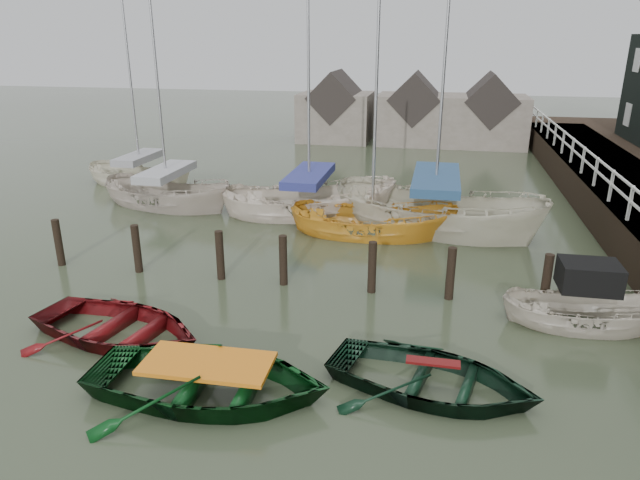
% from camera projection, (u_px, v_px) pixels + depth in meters
% --- Properties ---
extents(ground, '(120.00, 120.00, 0.00)m').
position_uv_depth(ground, '(300.00, 343.00, 12.53)').
color(ground, '#2C3522').
rests_on(ground, ground).
extents(pier, '(3.04, 32.00, 2.70)m').
position_uv_depth(pier, '(635.00, 210.00, 19.67)').
color(pier, black).
rests_on(pier, ground).
extents(mooring_pilings, '(13.72, 0.22, 1.80)m').
position_uv_depth(mooring_pilings, '(286.00, 267.00, 15.35)').
color(mooring_pilings, black).
rests_on(mooring_pilings, ground).
extents(far_sheds, '(14.00, 4.08, 4.39)m').
position_uv_depth(far_sheds, '(412.00, 113.00, 35.71)').
color(far_sheds, '#665B51').
rests_on(far_sheds, ground).
extents(rowboat_red, '(4.59, 3.65, 0.85)m').
position_uv_depth(rowboat_red, '(119.00, 338.00, 12.77)').
color(rowboat_red, '#580C0E').
rests_on(rowboat_red, ground).
extents(rowboat_green, '(4.67, 3.39, 0.95)m').
position_uv_depth(rowboat_green, '(210.00, 396.00, 10.70)').
color(rowboat_green, black).
rests_on(rowboat_green, ground).
extents(rowboat_dkgreen, '(4.52, 3.66, 0.83)m').
position_uv_depth(rowboat_dkgreen, '(431.00, 391.00, 10.85)').
color(rowboat_dkgreen, black).
rests_on(rowboat_dkgreen, ground).
extents(motorboat, '(3.76, 1.47, 2.24)m').
position_uv_depth(motorboat, '(583.00, 321.00, 13.24)').
color(motorboat, beige).
rests_on(motorboat, ground).
extents(sailboat_a, '(6.28, 3.53, 11.00)m').
position_uv_depth(sailboat_a, '(169.00, 204.00, 22.71)').
color(sailboat_a, '#BDAFA1').
rests_on(sailboat_a, ground).
extents(sailboat_b, '(6.96, 4.09, 11.25)m').
position_uv_depth(sailboat_b, '(309.00, 213.00, 21.58)').
color(sailboat_b, beige).
rests_on(sailboat_b, ground).
extents(sailboat_c, '(5.69, 2.17, 9.79)m').
position_uv_depth(sailboat_c, '(372.00, 234.00, 19.46)').
color(sailboat_c, gold).
rests_on(sailboat_c, ground).
extents(sailboat_d, '(8.29, 5.61, 13.62)m').
position_uv_depth(sailboat_d, '(433.00, 227.00, 20.06)').
color(sailboat_d, beige).
rests_on(sailboat_d, ground).
extents(sailboat_e, '(5.63, 2.80, 9.71)m').
position_uv_depth(sailboat_e, '(142.00, 184.00, 25.92)').
color(sailboat_e, beige).
rests_on(sailboat_e, ground).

